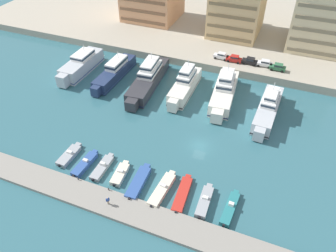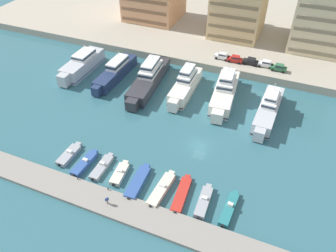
# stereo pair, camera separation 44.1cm
# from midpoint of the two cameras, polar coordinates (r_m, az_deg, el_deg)

# --- Properties ---
(ground_plane) EXTENTS (400.00, 400.00, 0.00)m
(ground_plane) POSITION_cam_midpoint_polar(r_m,az_deg,el_deg) (66.56, 5.70, -3.51)
(ground_plane) COLOR #336670
(quay_promenade) EXTENTS (180.00, 70.00, 2.13)m
(quay_promenade) POSITION_cam_midpoint_polar(r_m,az_deg,el_deg) (119.84, 15.65, 16.79)
(quay_promenade) COLOR #ADA38E
(quay_promenade) RESTS_ON ground
(pier_dock) EXTENTS (120.00, 5.04, 0.65)m
(pier_dock) POSITION_cam_midpoint_polar(r_m,az_deg,el_deg) (54.37, -0.92, -16.43)
(pier_dock) COLOR gray
(pier_dock) RESTS_ON ground
(yacht_silver_far_left) EXTENTS (4.70, 17.86, 6.74)m
(yacht_silver_far_left) POSITION_cam_midpoint_polar(r_m,az_deg,el_deg) (91.75, -14.59, 10.34)
(yacht_silver_far_left) COLOR silver
(yacht_silver_far_left) RESTS_ON ground
(yacht_navy_left) EXTENTS (3.90, 19.46, 6.41)m
(yacht_navy_left) POSITION_cam_midpoint_polar(r_m,az_deg,el_deg) (87.19, -8.98, 9.36)
(yacht_navy_left) COLOR navy
(yacht_navy_left) RESTS_ON ground
(yacht_charcoal_mid_left) EXTENTS (6.37, 23.24, 7.79)m
(yacht_charcoal_mid_left) POSITION_cam_midpoint_polar(r_m,az_deg,el_deg) (83.10, -3.19, 8.39)
(yacht_charcoal_mid_left) COLOR #333338
(yacht_charcoal_mid_left) RESTS_ON ground
(yacht_ivory_center_left) EXTENTS (4.30, 17.83, 8.04)m
(yacht_ivory_center_left) POSITION_cam_midpoint_polar(r_m,az_deg,el_deg) (80.22, 3.23, 7.23)
(yacht_ivory_center_left) COLOR silver
(yacht_ivory_center_left) RESTS_ON ground
(yacht_ivory_center) EXTENTS (6.24, 20.09, 8.06)m
(yacht_ivory_center) POSITION_cam_midpoint_polar(r_m,az_deg,el_deg) (79.01, 10.04, 6.04)
(yacht_ivory_center) COLOR silver
(yacht_ivory_center) RESTS_ON ground
(yacht_silver_center_right) EXTENTS (4.61, 19.25, 7.34)m
(yacht_silver_center_right) POSITION_cam_midpoint_polar(r_m,az_deg,el_deg) (75.89, 17.27, 2.89)
(yacht_silver_center_right) COLOR silver
(yacht_silver_center_right) RESTS_ON ground
(motorboat_grey_far_left) EXTENTS (2.10, 6.81, 1.32)m
(motorboat_grey_far_left) POSITION_cam_midpoint_polar(r_m,az_deg,el_deg) (66.67, -16.63, -4.76)
(motorboat_grey_far_left) COLOR #9EA3A8
(motorboat_grey_far_left) RESTS_ON ground
(motorboat_blue_left) EXTENTS (2.01, 7.38, 1.37)m
(motorboat_blue_left) POSITION_cam_midpoint_polar(r_m,az_deg,el_deg) (64.10, -14.10, -6.31)
(motorboat_blue_left) COLOR #33569E
(motorboat_blue_left) RESTS_ON ground
(motorboat_grey_mid_left) EXTENTS (1.95, 7.25, 1.38)m
(motorboat_grey_mid_left) POSITION_cam_midpoint_polar(r_m,az_deg,el_deg) (62.86, -11.21, -6.98)
(motorboat_grey_mid_left) COLOR #9EA3A8
(motorboat_grey_mid_left) RESTS_ON ground
(motorboat_cream_center_left) EXTENTS (2.43, 6.21, 1.27)m
(motorboat_cream_center_left) POSITION_cam_midpoint_polar(r_m,az_deg,el_deg) (61.13, -8.19, -8.17)
(motorboat_cream_center_left) COLOR beige
(motorboat_cream_center_left) RESTS_ON ground
(motorboat_blue_center) EXTENTS (2.47, 8.60, 1.01)m
(motorboat_blue_center) POSITION_cam_midpoint_polar(r_m,az_deg,el_deg) (59.36, -5.03, -9.68)
(motorboat_blue_center) COLOR #33569E
(motorboat_blue_center) RESTS_ON ground
(motorboat_cream_center_right) EXTENTS (2.41, 8.75, 1.38)m
(motorboat_cream_center_right) POSITION_cam_midpoint_polar(r_m,az_deg,el_deg) (58.07, -0.92, -10.95)
(motorboat_cream_center_right) COLOR beige
(motorboat_cream_center_right) RESTS_ON ground
(motorboat_red_mid_right) EXTENTS (2.45, 8.61, 0.88)m
(motorboat_red_mid_right) POSITION_cam_midpoint_polar(r_m,az_deg,el_deg) (57.58, 2.61, -11.77)
(motorboat_red_mid_right) COLOR red
(motorboat_red_mid_right) RESTS_ON ground
(motorboat_grey_right) EXTENTS (2.10, 7.40, 1.49)m
(motorboat_grey_right) POSITION_cam_midpoint_polar(r_m,az_deg,el_deg) (56.73, 6.47, -12.97)
(motorboat_grey_right) COLOR #9EA3A8
(motorboat_grey_right) RESTS_ON ground
(motorboat_teal_far_right) EXTENTS (1.94, 7.75, 1.49)m
(motorboat_teal_far_right) POSITION_cam_midpoint_polar(r_m,az_deg,el_deg) (56.62, 10.84, -13.95)
(motorboat_teal_far_right) COLOR teal
(motorboat_teal_far_right) RESTS_ON ground
(car_white_far_left) EXTENTS (4.18, 2.08, 1.80)m
(car_white_far_left) POSITION_cam_midpoint_polar(r_m,az_deg,el_deg) (92.10, 9.57, 11.97)
(car_white_far_left) COLOR white
(car_white_far_left) RESTS_ON quay_promenade
(car_red_left) EXTENTS (4.12, 1.97, 1.80)m
(car_red_left) POSITION_cam_midpoint_polar(r_m,az_deg,el_deg) (91.25, 11.75, 11.40)
(car_red_left) COLOR red
(car_red_left) RESTS_ON quay_promenade
(car_black_mid_left) EXTENTS (4.18, 2.09, 1.80)m
(car_black_mid_left) POSITION_cam_midpoint_polar(r_m,az_deg,el_deg) (91.06, 14.38, 10.90)
(car_black_mid_left) COLOR black
(car_black_mid_left) RESTS_ON quay_promenade
(car_white_center_left) EXTENTS (4.13, 1.99, 1.80)m
(car_white_center_left) POSITION_cam_midpoint_polar(r_m,az_deg,el_deg) (90.92, 16.78, 10.38)
(car_white_center_left) COLOR white
(car_white_center_left) RESTS_ON quay_promenade
(car_green_center) EXTENTS (4.12, 1.96, 1.80)m
(car_green_center) POSITION_cam_midpoint_polar(r_m,az_deg,el_deg) (90.14, 18.89, 9.64)
(car_green_center) COLOR #2D6642
(car_green_center) RESTS_ON quay_promenade
(apartment_block_mid_left) EXTENTS (16.71, 18.14, 23.71)m
(apartment_block_mid_left) POSITION_cam_midpoint_polar(r_m,az_deg,el_deg) (104.25, 26.35, 17.93)
(apartment_block_mid_left) COLOR beige
(apartment_block_mid_left) RESTS_ON quay_promenade
(pedestrian_near_edge) EXTENTS (0.46, 0.52, 1.67)m
(pedestrian_near_edge) POSITION_cam_midpoint_polar(r_m,az_deg,el_deg) (56.15, -10.36, -12.51)
(pedestrian_near_edge) COLOR #7A6B56
(pedestrian_near_edge) RESTS_ON pier_dock
(bollard_west) EXTENTS (0.20, 0.20, 0.61)m
(bollard_west) POSITION_cam_midpoint_polar(r_m,az_deg,el_deg) (61.25, -15.28, -8.71)
(bollard_west) COLOR #2D2D33
(bollard_west) RESTS_ON pier_dock
(bollard_west_mid) EXTENTS (0.20, 0.20, 0.61)m
(bollard_west_mid) POSITION_cam_midpoint_polar(r_m,az_deg,el_deg) (58.49, -10.21, -10.65)
(bollard_west_mid) COLOR #2D2D33
(bollard_west_mid) RESTS_ON pier_dock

